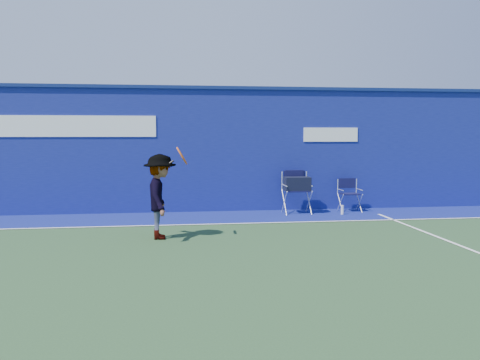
{
  "coord_description": "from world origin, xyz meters",
  "views": [
    {
      "loc": [
        -0.39,
        -7.42,
        1.92
      ],
      "look_at": [
        0.97,
        2.6,
        1.0
      ],
      "focal_mm": 38.0,
      "sensor_mm": 36.0,
      "label": 1
    }
  ],
  "objects": [
    {
      "name": "court_lines",
      "position": [
        0.0,
        0.6,
        0.01
      ],
      "size": [
        24.0,
        12.0,
        0.01
      ],
      "color": "white",
      "rests_on": "out_of_bounds_strip"
    },
    {
      "name": "stadium_wall",
      "position": [
        -0.0,
        5.2,
        1.55
      ],
      "size": [
        24.0,
        0.5,
        3.08
      ],
      "color": "navy",
      "rests_on": "ground"
    },
    {
      "name": "out_of_bounds_strip",
      "position": [
        0.0,
        4.1,
        0.0
      ],
      "size": [
        24.0,
        1.8,
        0.01
      ],
      "primitive_type": "cube",
      "color": "navy",
      "rests_on": "ground"
    },
    {
      "name": "ground",
      "position": [
        0.0,
        0.0,
        0.0
      ],
      "size": [
        80.0,
        80.0,
        0.0
      ],
      "primitive_type": "plane",
      "color": "#274424",
      "rests_on": "ground"
    },
    {
      "name": "directors_chair_right",
      "position": [
        3.97,
        4.55,
        0.26
      ],
      "size": [
        0.49,
        0.44,
        0.81
      ],
      "color": "silver",
      "rests_on": "ground"
    },
    {
      "name": "directors_chair_left",
      "position": [
        2.6,
        4.44,
        0.44
      ],
      "size": [
        0.61,
        0.57,
        1.03
      ],
      "color": "silver",
      "rests_on": "ground"
    },
    {
      "name": "water_bottle",
      "position": [
        3.63,
        4.11,
        0.11
      ],
      "size": [
        0.07,
        0.07,
        0.23
      ],
      "primitive_type": "cylinder",
      "color": "silver",
      "rests_on": "ground"
    },
    {
      "name": "tennis_player",
      "position": [
        -0.6,
        1.91,
        0.78
      ],
      "size": [
        0.81,
        1.02,
        1.69
      ],
      "color": "#EA4738",
      "rests_on": "ground"
    }
  ]
}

